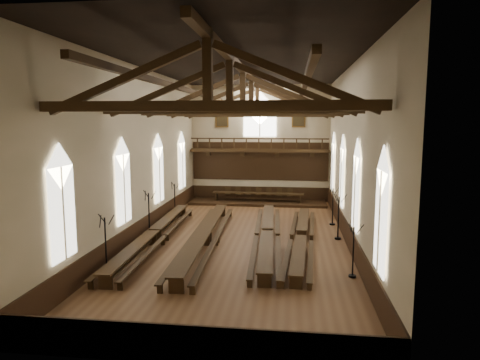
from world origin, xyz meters
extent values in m
plane|color=brown|center=(0.00, 0.00, 0.00)|extent=(26.00, 26.00, 0.00)
plane|color=beige|center=(0.00, 13.00, 5.00)|extent=(12.00, 0.00, 12.00)
plane|color=beige|center=(0.00, -13.00, 5.00)|extent=(12.00, 0.00, 12.00)
plane|color=beige|center=(-6.00, 0.00, 5.00)|extent=(0.00, 26.00, 26.00)
plane|color=beige|center=(6.00, 0.00, 5.00)|extent=(0.00, 26.00, 26.00)
plane|color=black|center=(0.00, 0.00, 10.00)|extent=(26.00, 26.00, 0.00)
cube|color=black|center=(0.00, 12.96, 0.60)|extent=(11.90, 0.08, 1.20)
cube|color=black|center=(0.00, -12.96, 0.60)|extent=(11.90, 0.08, 1.20)
cube|color=black|center=(-5.96, 0.00, 0.60)|extent=(0.08, 25.90, 1.20)
cube|color=black|center=(5.96, 0.00, 0.60)|extent=(0.08, 25.90, 1.20)
cube|color=white|center=(-5.90, -9.00, 3.40)|extent=(0.05, 1.80, 3.60)
cube|color=white|center=(-5.90, -9.00, 5.20)|extent=(0.05, 1.80, 1.80)
cylinder|color=beige|center=(-5.86, -9.00, 3.40)|extent=(0.08, 0.08, 3.60)
cube|color=white|center=(-5.90, -3.00, 3.40)|extent=(0.05, 1.80, 3.60)
cube|color=white|center=(-5.90, -3.00, 5.20)|extent=(0.05, 1.80, 1.80)
cylinder|color=beige|center=(-5.86, -3.00, 3.40)|extent=(0.08, 0.08, 3.60)
cube|color=white|center=(-5.90, 3.00, 3.40)|extent=(0.05, 1.80, 3.60)
cube|color=white|center=(-5.90, 3.00, 5.20)|extent=(0.05, 1.80, 1.80)
cylinder|color=beige|center=(-5.86, 3.00, 3.40)|extent=(0.08, 0.08, 3.60)
cube|color=white|center=(-5.90, 9.00, 3.40)|extent=(0.05, 1.80, 3.60)
cube|color=white|center=(-5.90, 9.00, 5.20)|extent=(0.05, 1.80, 1.80)
cylinder|color=beige|center=(-5.86, 9.00, 3.40)|extent=(0.08, 0.08, 3.60)
cube|color=white|center=(5.90, -9.00, 3.40)|extent=(0.05, 1.80, 3.60)
cube|color=white|center=(5.90, -9.00, 5.20)|extent=(0.05, 1.80, 1.80)
cylinder|color=beige|center=(5.86, -9.00, 3.40)|extent=(0.08, 0.08, 3.60)
cube|color=white|center=(5.90, -3.00, 3.40)|extent=(0.05, 1.80, 3.60)
cube|color=white|center=(5.90, -3.00, 5.20)|extent=(0.05, 1.80, 1.80)
cylinder|color=beige|center=(5.86, -3.00, 3.40)|extent=(0.08, 0.08, 3.60)
cube|color=white|center=(5.90, 3.00, 3.40)|extent=(0.05, 1.80, 3.60)
cube|color=white|center=(5.90, 3.00, 5.20)|extent=(0.05, 1.80, 1.80)
cylinder|color=beige|center=(5.86, 3.00, 3.40)|extent=(0.08, 0.08, 3.60)
cube|color=white|center=(5.90, 9.00, 3.40)|extent=(0.05, 1.80, 3.60)
cube|color=white|center=(5.90, 9.00, 5.20)|extent=(0.05, 1.80, 1.80)
cylinder|color=beige|center=(5.86, 9.00, 3.40)|extent=(0.08, 0.08, 3.60)
cube|color=white|center=(0.00, 12.90, 6.80)|extent=(2.80, 0.05, 2.40)
cube|color=white|center=(0.00, 12.90, 8.00)|extent=(2.80, 0.05, 2.80)
cylinder|color=beige|center=(0.00, 12.86, 6.80)|extent=(0.10, 0.10, 2.40)
cube|color=#362311|center=(0.00, 12.35, 4.40)|extent=(11.80, 1.20, 0.20)
cube|color=black|center=(0.00, 12.94, 3.45)|extent=(11.80, 0.10, 3.30)
cube|color=#362311|center=(0.00, 11.81, 5.45)|extent=(11.60, 0.12, 0.10)
cube|color=#362311|center=(0.00, 11.81, 4.55)|extent=(11.60, 0.12, 0.10)
cube|color=#362311|center=(-4.50, 12.75, 4.15)|extent=(0.35, 0.40, 0.50)
cube|color=#362311|center=(-1.50, 12.75, 4.15)|extent=(0.35, 0.40, 0.50)
cube|color=#362311|center=(1.50, 12.75, 4.15)|extent=(0.35, 0.40, 0.50)
cube|color=#362311|center=(4.50, 12.75, 4.15)|extent=(0.35, 0.40, 0.50)
cube|color=brown|center=(-3.30, 12.91, 7.10)|extent=(1.15, 0.06, 1.45)
cube|color=black|center=(-3.30, 12.87, 7.10)|extent=(0.95, 0.04, 1.25)
cube|color=brown|center=(3.30, 12.91, 7.10)|extent=(1.15, 0.06, 1.45)
cube|color=black|center=(3.30, 12.87, 7.10)|extent=(0.95, 0.04, 1.25)
cube|color=#362311|center=(0.00, -10.00, 7.40)|extent=(11.70, 0.35, 0.35)
cube|color=#362311|center=(0.00, -10.00, 8.70)|extent=(0.30, 0.30, 2.40)
cube|color=#362311|center=(-2.88, -10.00, 8.30)|extent=(5.44, 0.26, 2.40)
cube|color=#362311|center=(2.88, -10.00, 8.30)|extent=(5.44, 0.26, 2.40)
cube|color=#362311|center=(0.00, -5.00, 7.40)|extent=(11.70, 0.35, 0.35)
cube|color=#362311|center=(0.00, -5.00, 8.70)|extent=(0.30, 0.30, 2.40)
cube|color=#362311|center=(-2.88, -5.00, 8.30)|extent=(5.44, 0.26, 2.40)
cube|color=#362311|center=(2.88, -5.00, 8.30)|extent=(5.44, 0.26, 2.40)
cube|color=#362311|center=(0.00, 0.00, 7.40)|extent=(11.70, 0.35, 0.35)
cube|color=#362311|center=(0.00, 0.00, 8.70)|extent=(0.30, 0.30, 2.40)
cube|color=#362311|center=(-2.88, 0.00, 8.30)|extent=(5.44, 0.26, 2.40)
cube|color=#362311|center=(2.88, 0.00, 8.30)|extent=(5.44, 0.26, 2.40)
cube|color=#362311|center=(0.00, 5.00, 7.40)|extent=(11.70, 0.35, 0.35)
cube|color=#362311|center=(0.00, 5.00, 8.70)|extent=(0.30, 0.30, 2.40)
cube|color=#362311|center=(-2.88, 5.00, 8.30)|extent=(5.44, 0.26, 2.40)
cube|color=#362311|center=(2.88, 5.00, 8.30)|extent=(5.44, 0.26, 2.40)
cube|color=#362311|center=(0.00, 10.00, 7.40)|extent=(11.70, 0.35, 0.35)
cube|color=#362311|center=(0.00, 10.00, 8.70)|extent=(0.30, 0.30, 2.40)
cube|color=#362311|center=(-2.88, 10.00, 8.30)|extent=(5.44, 0.26, 2.40)
cube|color=#362311|center=(2.88, 10.00, 8.30)|extent=(5.44, 0.26, 2.40)
cube|color=#362311|center=(-3.36, 0.00, 8.70)|extent=(0.25, 25.70, 0.25)
cube|color=#362311|center=(3.36, 0.00, 8.70)|extent=(0.25, 25.70, 0.25)
cube|color=#362311|center=(0.00, 0.00, 9.70)|extent=(0.30, 25.70, 0.30)
cube|color=#362311|center=(-4.99, -4.77, 0.72)|extent=(0.92, 7.13, 0.08)
cube|color=#362311|center=(-4.99, -7.97, 0.34)|extent=(0.61, 0.10, 0.68)
cube|color=#362311|center=(-4.99, -1.57, 0.34)|extent=(0.61, 0.10, 0.68)
cube|color=#362311|center=(-4.99, -4.77, 0.25)|extent=(0.27, 6.30, 0.08)
cube|color=#362311|center=(-5.62, -4.79, 0.43)|extent=(0.49, 7.12, 0.06)
cube|color=#362311|center=(-5.62, -8.04, 0.20)|extent=(0.23, 0.08, 0.40)
cube|color=#362311|center=(-5.62, -1.54, 0.20)|extent=(0.23, 0.08, 0.40)
cube|color=#362311|center=(-4.36, -4.75, 0.43)|extent=(0.49, 7.12, 0.06)
cube|color=#362311|center=(-4.36, -8.01, 0.20)|extent=(0.23, 0.08, 0.40)
cube|color=#362311|center=(-4.36, -1.50, 0.20)|extent=(0.23, 0.08, 0.40)
cube|color=#362311|center=(-4.99, 2.63, 0.72)|extent=(0.92, 7.13, 0.08)
cube|color=#362311|center=(-4.99, -0.57, 0.34)|extent=(0.61, 0.10, 0.68)
cube|color=#362311|center=(-4.99, 5.83, 0.34)|extent=(0.61, 0.10, 0.68)
cube|color=#362311|center=(-4.99, 2.63, 0.25)|extent=(0.27, 6.30, 0.08)
cube|color=#362311|center=(-5.62, 2.61, 0.43)|extent=(0.49, 7.12, 0.06)
cube|color=#362311|center=(-5.62, -0.64, 0.20)|extent=(0.23, 0.08, 0.40)
cube|color=#362311|center=(-5.62, 5.86, 0.20)|extent=(0.23, 0.08, 0.40)
cube|color=#362311|center=(-4.36, 2.65, 0.43)|extent=(0.49, 7.12, 0.06)
cube|color=#362311|center=(-4.36, -0.61, 0.20)|extent=(0.23, 0.08, 0.40)
cube|color=#362311|center=(-4.36, 5.90, 0.20)|extent=(0.23, 0.08, 0.40)
cube|color=#362311|center=(-2.04, -4.67, 0.76)|extent=(1.03, 7.51, 0.09)
cube|color=#362311|center=(-2.04, -8.04, 0.36)|extent=(0.64, 0.11, 0.72)
cube|color=#362311|center=(-2.04, -1.30, 0.36)|extent=(0.64, 0.11, 0.72)
cube|color=#362311|center=(-2.04, -4.67, 0.27)|extent=(0.34, 6.63, 0.09)
cube|color=#362311|center=(-2.70, -4.70, 0.45)|extent=(0.58, 7.50, 0.06)
cube|color=#362311|center=(-2.70, -8.12, 0.21)|extent=(0.24, 0.08, 0.42)
cube|color=#362311|center=(-2.70, -1.27, 0.21)|extent=(0.24, 0.08, 0.42)
cube|color=#362311|center=(-1.37, -4.65, 0.45)|extent=(0.58, 7.50, 0.06)
cube|color=#362311|center=(-1.37, -8.07, 0.21)|extent=(0.24, 0.08, 0.42)
cube|color=#362311|center=(-1.37, -1.22, 0.21)|extent=(0.24, 0.08, 0.42)
cube|color=#362311|center=(-2.04, 2.73, 0.76)|extent=(1.03, 7.51, 0.09)
cube|color=#362311|center=(-2.04, -0.64, 0.36)|extent=(0.64, 0.11, 0.72)
cube|color=#362311|center=(-2.04, 6.10, 0.36)|extent=(0.64, 0.11, 0.72)
cube|color=#362311|center=(-2.04, 2.73, 0.27)|extent=(0.34, 6.63, 0.09)
cube|color=#362311|center=(-2.70, 2.70, 0.45)|extent=(0.58, 7.50, 0.06)
cube|color=#362311|center=(-2.70, -0.72, 0.21)|extent=(0.24, 0.08, 0.42)
cube|color=#362311|center=(-2.70, 6.13, 0.21)|extent=(0.24, 0.08, 0.42)
cube|color=#362311|center=(-1.37, 2.75, 0.45)|extent=(0.58, 7.50, 0.06)
cube|color=#362311|center=(-1.37, -0.67, 0.21)|extent=(0.24, 0.08, 0.42)
cube|color=#362311|center=(-1.37, 6.18, 0.21)|extent=(0.24, 0.08, 0.42)
cube|color=#362311|center=(1.43, -3.87, 0.70)|extent=(0.98, 6.95, 0.08)
cube|color=#362311|center=(1.43, -6.99, 0.33)|extent=(0.59, 0.10, 0.66)
cube|color=#362311|center=(1.43, -0.75, 0.33)|extent=(0.59, 0.10, 0.66)
cube|color=#362311|center=(1.43, -3.87, 0.25)|extent=(0.33, 6.14, 0.08)
cube|color=#362311|center=(0.82, -3.89, 0.42)|extent=(0.56, 6.94, 0.06)
cube|color=#362311|center=(0.82, -7.06, 0.19)|extent=(0.22, 0.08, 0.39)
cube|color=#362311|center=(0.82, -0.73, 0.19)|extent=(0.22, 0.08, 0.39)
cube|color=#362311|center=(2.05, -3.84, 0.42)|extent=(0.56, 6.94, 0.06)
cube|color=#362311|center=(2.05, -7.01, 0.19)|extent=(0.22, 0.08, 0.39)
cube|color=#362311|center=(2.05, -0.68, 0.19)|extent=(0.22, 0.08, 0.39)
cube|color=#362311|center=(1.43, 3.53, 0.70)|extent=(0.98, 6.95, 0.08)
cube|color=#362311|center=(1.43, 0.41, 0.33)|extent=(0.59, 0.10, 0.66)
cube|color=#362311|center=(1.43, 6.65, 0.33)|extent=(0.59, 0.10, 0.66)
cube|color=#362311|center=(1.43, 3.53, 0.25)|extent=(0.33, 6.14, 0.08)
cube|color=#362311|center=(0.82, 3.51, 0.42)|extent=(0.56, 6.94, 0.06)
cube|color=#362311|center=(0.82, 0.34, 0.19)|extent=(0.22, 0.08, 0.39)
cube|color=#362311|center=(0.82, 6.67, 0.19)|extent=(0.22, 0.08, 0.39)
cube|color=#362311|center=(2.05, 3.56, 0.42)|extent=(0.56, 6.94, 0.06)
cube|color=#362311|center=(2.05, 0.39, 0.19)|extent=(0.22, 0.08, 0.39)
cube|color=#362311|center=(2.05, 6.72, 0.19)|extent=(0.22, 0.08, 0.39)
cube|color=#362311|center=(3.40, -4.11, 0.65)|extent=(0.99, 6.43, 0.07)
cube|color=#362311|center=(3.40, -6.99, 0.31)|extent=(0.55, 0.10, 0.61)
cube|color=#362311|center=(3.40, -1.23, 0.31)|extent=(0.55, 0.10, 0.61)
cube|color=#362311|center=(3.40, -4.11, 0.23)|extent=(0.38, 5.66, 0.07)
cube|color=#362311|center=(2.83, -4.08, 0.38)|extent=(0.60, 6.40, 0.05)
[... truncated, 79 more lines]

